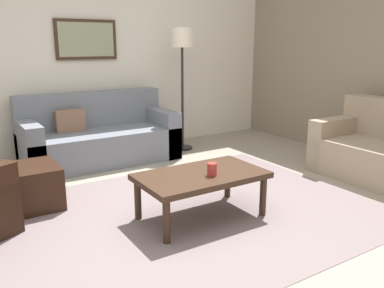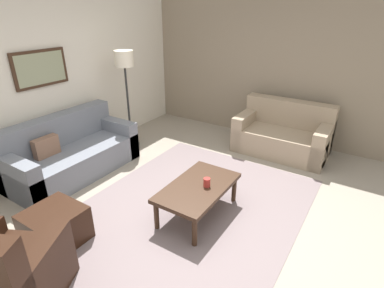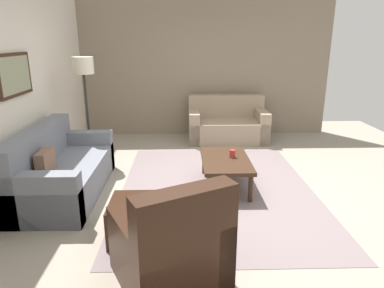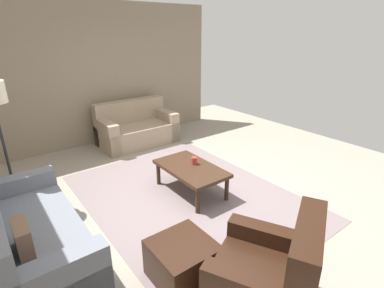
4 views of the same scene
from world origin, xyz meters
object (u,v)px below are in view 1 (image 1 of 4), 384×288
(ottoman, at_px, (27,187))
(coffee_table, at_px, (201,179))
(lamp_standing, at_px, (182,50))
(couch_main, at_px, (98,138))
(cup, at_px, (212,169))
(framed_artwork, at_px, (86,40))

(ottoman, relative_size, coffee_table, 0.51)
(coffee_table, relative_size, lamp_standing, 0.64)
(couch_main, distance_m, cup, 2.33)
(framed_artwork, bearing_deg, ottoman, -126.19)
(lamp_standing, distance_m, framed_artwork, 1.29)
(cup, bearing_deg, ottoman, 138.55)
(ottoman, distance_m, lamp_standing, 2.84)
(couch_main, relative_size, cup, 17.73)
(lamp_standing, bearing_deg, cup, -115.11)
(lamp_standing, relative_size, framed_artwork, 2.08)
(framed_artwork, bearing_deg, cup, -87.11)
(lamp_standing, xyz_separation_m, framed_artwork, (-1.18, 0.51, 0.14))
(couch_main, xyz_separation_m, lamp_standing, (1.24, -0.10, 1.11))
(couch_main, height_order, coffee_table, couch_main)
(cup, distance_m, lamp_standing, 2.62)
(couch_main, height_order, lamp_standing, lamp_standing)
(ottoman, height_order, framed_artwork, framed_artwork)
(ottoman, bearing_deg, framed_artwork, 53.81)
(cup, relative_size, lamp_standing, 0.06)
(cup, height_order, framed_artwork, framed_artwork)
(framed_artwork, bearing_deg, lamp_standing, -23.52)
(coffee_table, bearing_deg, couch_main, 94.11)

